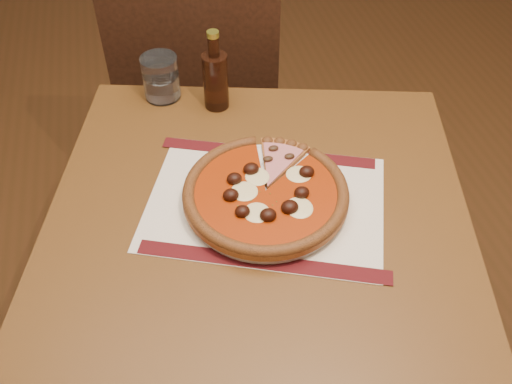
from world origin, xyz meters
TOP-DOWN VIEW (x-y plane):
  - table at (-0.25, -0.19)m, footprint 0.98×0.98m
  - chair_far at (-0.26, 0.50)m, footprint 0.55×0.55m
  - placemat at (-0.23, -0.17)m, footprint 0.54×0.47m
  - plate at (-0.23, -0.17)m, footprint 0.30×0.30m
  - pizza at (-0.23, -0.17)m, footprint 0.32×0.32m
  - ham_slice at (-0.17, -0.09)m, footprint 0.11×0.15m
  - water_glass at (-0.38, 0.22)m, footprint 0.10×0.10m
  - bottle at (-0.26, 0.16)m, footprint 0.06×0.06m

SIDE VIEW (x-z plane):
  - chair_far at x=-0.26m, z-range 0.07..1.02m
  - table at x=-0.25m, z-range 0.27..1.02m
  - placemat at x=-0.23m, z-range 0.75..0.75m
  - plate at x=-0.23m, z-range 0.75..0.77m
  - ham_slice at x=-0.17m, z-range 0.77..0.79m
  - pizza at x=-0.23m, z-range 0.76..0.80m
  - water_glass at x=-0.38m, z-range 0.75..0.85m
  - bottle at x=-0.26m, z-range 0.73..0.92m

